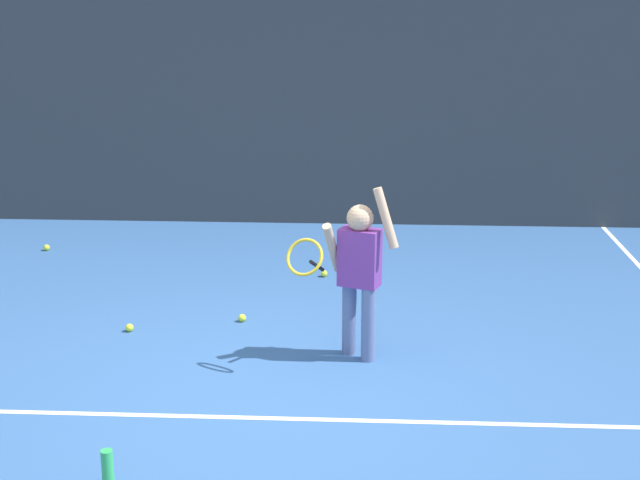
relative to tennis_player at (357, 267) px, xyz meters
The scene contains 11 objects.
ground_plane 1.13m from the tennis_player, 134.45° to the right, with size 20.00×20.00×0.00m, color #335B93.
court_line_baseline 1.41m from the tennis_player, 120.01° to the right, with size 9.00×0.05×0.00m, color white.
back_fence_windscreen 4.23m from the tennis_player, 98.61° to the left, with size 13.42×0.08×3.85m, color #383D42.
fence_post_1 5.10m from the tennis_player, 124.48° to the left, with size 0.09×0.09×4.00m, color slate.
fence_post_2 4.55m from the tennis_player, 68.76° to the left, with size 0.09×0.09×4.00m, color slate.
tennis_player is the anchor object (origin of this frame).
water_bottle 2.45m from the tennis_player, 126.01° to the right, with size 0.07×0.07×0.22m, color green.
tennis_ball_0 2.10m from the tennis_player, 100.02° to the left, with size 0.07×0.07×0.07m, color #CCE033.
tennis_ball_1 2.05m from the tennis_player, 167.05° to the left, with size 0.07×0.07×0.07m, color #CCE033.
tennis_ball_5 4.36m from the tennis_player, 141.36° to the left, with size 0.07×0.07×0.07m, color #CCE033.
tennis_ball_7 1.39m from the tennis_player, 144.26° to the left, with size 0.07×0.07×0.07m, color #CCE033.
Camera 1 is at (0.68, -5.89, 2.81)m, focal length 51.26 mm.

